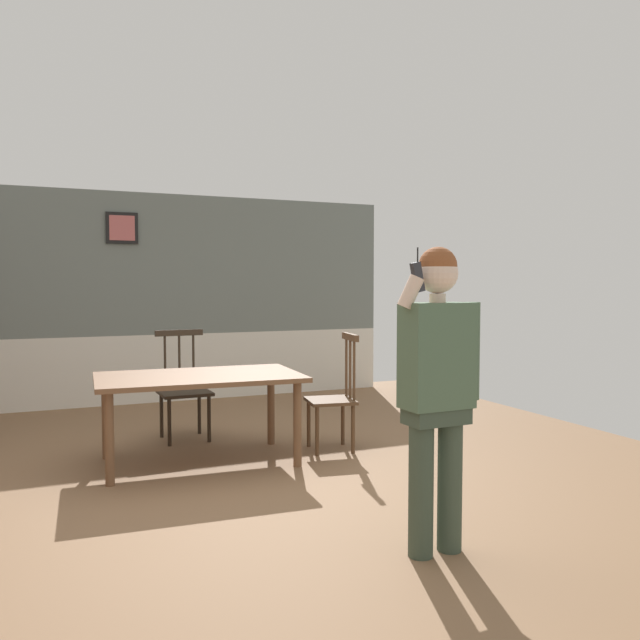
# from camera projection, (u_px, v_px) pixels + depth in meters

# --- Properties ---
(ground_plane) EXTENTS (8.02, 8.02, 0.00)m
(ground_plane) POSITION_uv_depth(u_px,v_px,m) (229.00, 481.00, 4.97)
(ground_plane) COLOR #846042
(room_back_partition) EXTENTS (6.34, 0.17, 2.67)m
(room_back_partition) POSITION_uv_depth(u_px,v_px,m) (152.00, 302.00, 8.24)
(room_back_partition) COLOR slate
(room_back_partition) RESTS_ON ground_plane
(dining_table) EXTENTS (1.74, 1.10, 0.75)m
(dining_table) POSITION_uv_depth(u_px,v_px,m) (199.00, 385.00, 5.46)
(dining_table) COLOR brown
(dining_table) RESTS_ON ground_plane
(chair_near_window) EXTENTS (0.49, 0.49, 1.06)m
(chair_near_window) POSITION_uv_depth(u_px,v_px,m) (184.00, 388.00, 6.31)
(chair_near_window) COLOR #2D2319
(chair_near_window) RESTS_ON ground_plane
(chair_by_doorway) EXTENTS (0.48, 0.48, 1.07)m
(chair_by_doorway) POSITION_uv_depth(u_px,v_px,m) (335.00, 396.00, 5.89)
(chair_by_doorway) COLOR #513823
(chair_by_doorway) RESTS_ON ground_plane
(person_figure) EXTENTS (0.55, 0.23, 1.73)m
(person_figure) POSITION_uv_depth(u_px,v_px,m) (438.00, 378.00, 3.59)
(person_figure) COLOR #3A493A
(person_figure) RESTS_ON ground_plane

